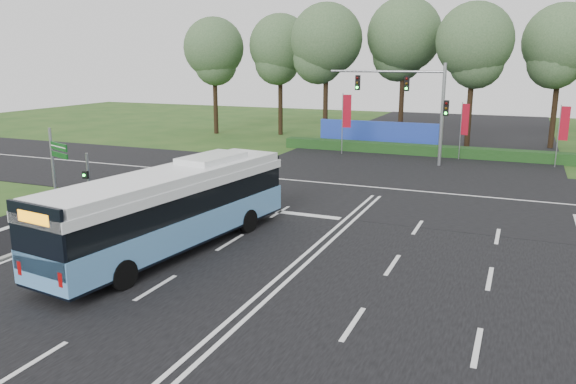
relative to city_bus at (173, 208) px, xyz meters
name	(u,v)px	position (x,y,z in m)	size (l,w,h in m)	color
ground	(307,254)	(4.84, 1.61, -1.71)	(120.00, 120.00, 0.00)	#224818
road_main	(307,254)	(4.84, 1.61, -1.69)	(20.00, 120.00, 0.04)	black
road_cross	(382,188)	(4.84, 13.61, -1.68)	(120.00, 14.00, 0.05)	black
bike_path	(1,236)	(-7.66, -1.39, -1.68)	(5.00, 18.00, 0.06)	black
kerb_strip	(45,243)	(-5.26, -1.39, -1.65)	(0.25, 18.00, 0.12)	gray
city_bus	(173,208)	(0.00, 0.00, 0.00)	(3.97, 12.03, 3.39)	#5994CF
pedestrian_signal	(88,184)	(-6.12, 2.23, -0.02)	(0.28, 0.40, 3.09)	gray
street_sign	(56,164)	(-7.02, 1.32, 0.96)	(1.56, 0.69, 4.26)	gray
banner_flag_left	(346,115)	(-0.66, 24.29, 1.35)	(0.68, 0.22, 4.70)	gray
banner_flag_mid	(464,123)	(8.03, 25.10, 1.05)	(0.58, 0.30, 4.20)	gray
banner_flag_right	(563,127)	(14.47, 24.52, 1.09)	(0.63, 0.16, 4.27)	gray
traffic_light_gantry	(416,97)	(5.05, 22.11, 2.96)	(8.41, 0.28, 7.00)	gray
hedge	(420,150)	(4.84, 26.11, -1.31)	(22.00, 1.20, 0.80)	#173714
blue_hoarding	(378,134)	(0.84, 28.61, -0.61)	(10.00, 0.30, 2.20)	#1E3AA6
eucalyptus_row	(465,43)	(6.96, 32.08, 6.83)	(54.62, 9.29, 12.55)	black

